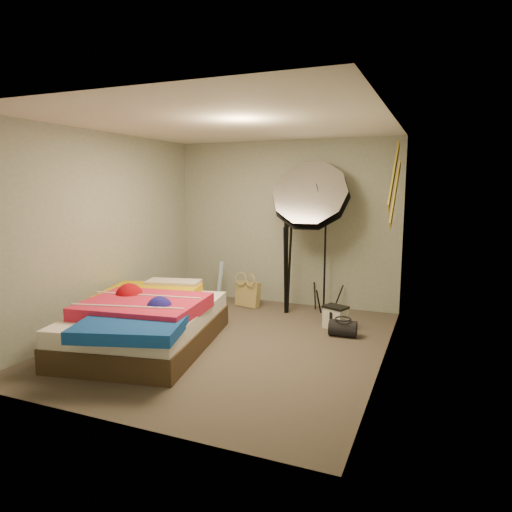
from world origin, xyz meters
The scene contains 15 objects.
floor centered at (0.00, 0.00, 0.00)m, with size 4.00×4.00×0.00m, color #4F483C.
ceiling centered at (0.00, 0.00, 2.50)m, with size 4.00×4.00×0.00m, color silver.
wall_back centered at (0.00, 2.00, 1.25)m, with size 3.50×3.50×0.00m, color #9AA192.
wall_front centered at (0.00, -2.00, 1.25)m, with size 3.50×3.50×0.00m, color #9AA192.
wall_left centered at (-1.75, 0.00, 1.25)m, with size 4.00×4.00×0.00m, color #9AA192.
wall_right centered at (1.75, 0.00, 1.25)m, with size 4.00×4.00×0.00m, color #9AA192.
tote_bag centered at (-0.43, 1.56, 0.19)m, with size 0.38×0.12×0.38m, color tan.
wrapping_roll centered at (-0.97, 1.69, 0.32)m, with size 0.07×0.07×0.64m, color #598AC2.
camera_case centered at (1.04, 1.00, 0.14)m, with size 0.27×0.20×0.27m, color silver.
duffel_bag centered at (1.20, 0.72, 0.10)m, with size 0.20×0.20×0.33m, color black.
wall_stripe_upper centered at (1.73, 0.60, 1.95)m, with size 0.02×1.10×0.10m, color gold.
wall_stripe_lower centered at (1.73, 0.85, 1.75)m, with size 0.02×1.10×0.10m, color gold.
bed centered at (-0.82, -0.46, 0.30)m, with size 1.82×2.34×0.59m.
photo_umbrella centered at (0.52, 1.61, 1.65)m, with size 1.32×0.95×2.30m.
camera_tripod centered at (0.23, 1.45, 0.79)m, with size 0.09×0.09×1.38m.
Camera 1 is at (2.25, -4.65, 1.84)m, focal length 32.00 mm.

